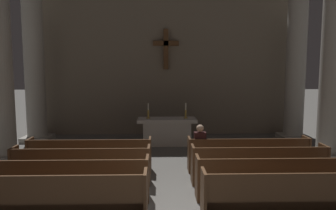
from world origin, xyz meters
TOP-DOWN VIEW (x-y plane):
  - pew_left_row_1 at (-2.18, -0.04)m, footprint 3.34×0.50m
  - pew_left_row_2 at (-2.18, 0.92)m, footprint 3.34×0.50m
  - pew_left_row_3 at (-2.18, 1.87)m, footprint 3.34×0.50m
  - pew_left_row_4 at (-2.18, 2.82)m, footprint 3.34×0.50m
  - pew_right_row_1 at (2.18, -0.04)m, footprint 3.34×0.50m
  - pew_right_row_2 at (2.18, 0.92)m, footprint 3.34×0.50m
  - pew_right_row_3 at (2.18, 1.87)m, footprint 3.34×0.50m
  - pew_right_row_4 at (2.18, 2.82)m, footprint 3.34×0.50m
  - column_right_second at (5.12, 4.03)m, footprint 1.13×1.13m
  - column_left_third at (-5.12, 6.72)m, footprint 1.13×1.13m
  - column_right_third at (5.12, 6.72)m, footprint 1.13×1.13m
  - altar at (0.00, 5.96)m, footprint 2.20×0.90m
  - candlestick_left at (-0.70, 5.96)m, footprint 0.16×0.16m
  - candlestick_right at (0.70, 5.96)m, footprint 0.16×0.16m
  - apse_with_cross at (0.00, 8.06)m, footprint 11.45×0.45m
  - lone_worshipper at (0.83, 2.86)m, footprint 0.32×0.43m

SIDE VIEW (x-z plane):
  - pew_left_row_1 at x=-2.18m, z-range 0.00..0.95m
  - pew_left_row_2 at x=-2.18m, z-range 0.00..0.95m
  - pew_left_row_3 at x=-2.18m, z-range 0.00..0.95m
  - pew_left_row_4 at x=-2.18m, z-range 0.00..0.95m
  - pew_right_row_1 at x=2.18m, z-range 0.00..0.95m
  - pew_right_row_2 at x=2.18m, z-range 0.00..0.95m
  - pew_right_row_3 at x=2.18m, z-range 0.00..0.95m
  - pew_right_row_4 at x=2.18m, z-range 0.00..0.95m
  - altar at x=0.00m, z-range 0.03..1.04m
  - lone_worshipper at x=0.83m, z-range 0.03..1.35m
  - candlestick_left at x=-0.70m, z-range 0.90..1.47m
  - candlestick_right at x=0.70m, z-range 0.90..1.47m
  - column_right_second at x=5.12m, z-range -0.08..6.01m
  - column_left_third at x=-5.12m, z-range -0.08..6.01m
  - column_right_third at x=5.12m, z-range -0.08..6.01m
  - apse_with_cross at x=0.00m, z-range 0.00..6.68m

